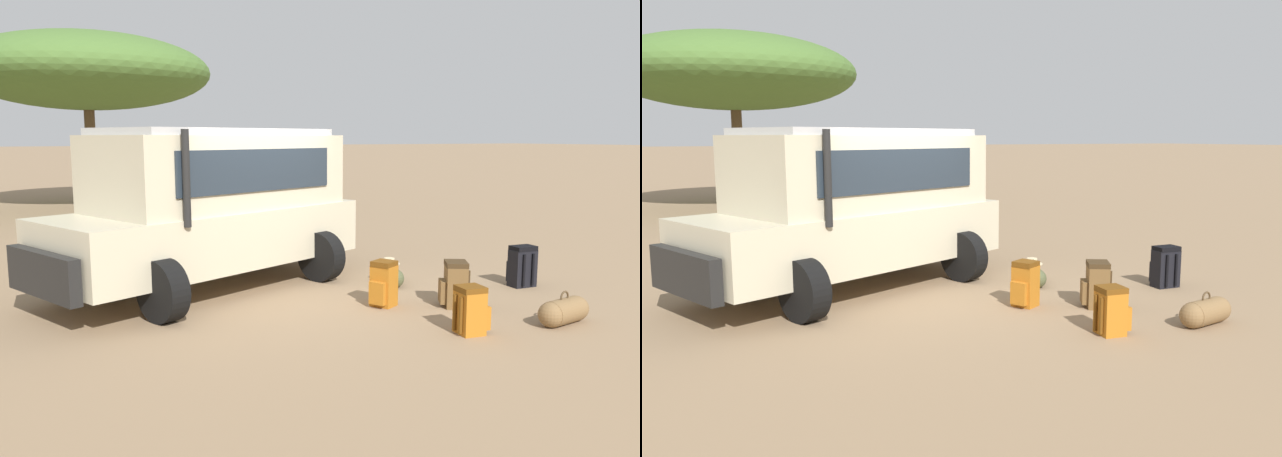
% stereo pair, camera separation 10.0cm
% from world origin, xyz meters
% --- Properties ---
extents(ground_plane, '(320.00, 320.00, 0.00)m').
position_xyz_m(ground_plane, '(0.00, 0.00, 0.00)').
color(ground_plane, '#8C7051').
extents(safari_vehicle, '(5.40, 3.78, 2.44)m').
position_xyz_m(safari_vehicle, '(-0.67, 0.74, 1.29)').
color(safari_vehicle, beige).
rests_on(safari_vehicle, ground_plane).
extents(backpack_beside_front_wheel, '(0.40, 0.38, 0.64)m').
position_xyz_m(backpack_beside_front_wheel, '(3.62, -1.39, 0.31)').
color(backpack_beside_front_wheel, black).
rests_on(backpack_beside_front_wheel, ground_plane).
extents(backpack_cluster_center, '(0.48, 0.47, 0.63)m').
position_xyz_m(backpack_cluster_center, '(1.93, -1.85, 0.31)').
color(backpack_cluster_center, brown).
rests_on(backpack_cluster_center, ground_plane).
extents(backpack_near_rear_wheel, '(0.43, 0.39, 0.63)m').
position_xyz_m(backpack_near_rear_wheel, '(1.07, -1.39, 0.31)').
color(backpack_near_rear_wheel, '#B26619').
rests_on(backpack_near_rear_wheel, ground_plane).
extents(backpack_outermost, '(0.43, 0.34, 0.58)m').
position_xyz_m(backpack_outermost, '(1.33, -2.89, 0.28)').
color(backpack_outermost, '#B26619').
rests_on(backpack_outermost, ground_plane).
extents(duffel_bag_low_black_case, '(0.48, 0.84, 0.39)m').
position_xyz_m(duffel_bag_low_black_case, '(1.90, -0.30, 0.15)').
color(duffel_bag_low_black_case, '#4C5133').
rests_on(duffel_bag_low_black_case, ground_plane).
extents(duffel_bag_soft_canvas, '(0.83, 0.40, 0.43)m').
position_xyz_m(duffel_bag_soft_canvas, '(2.62, -3.12, 0.16)').
color(duffel_bag_soft_canvas, brown).
rests_on(duffel_bag_soft_canvas, ground_plane).
extents(acacia_tree_centre_back, '(7.95, 7.74, 5.63)m').
position_xyz_m(acacia_tree_centre_back, '(-0.86, 13.54, 4.40)').
color(acacia_tree_centre_back, brown).
rests_on(acacia_tree_centre_back, ground_plane).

